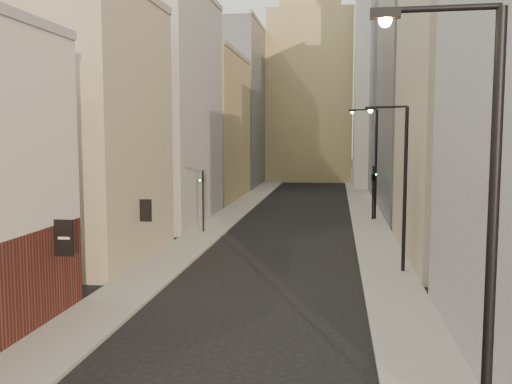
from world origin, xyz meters
name	(u,v)px	position (x,y,z in m)	size (l,w,h in m)	color
sidewalk_left	(245,204)	(-6.50, 55.00, 0.07)	(3.00, 140.00, 0.15)	gray
sidewalk_right	(363,206)	(6.50, 55.00, 0.07)	(3.00, 140.00, 0.15)	gray
left_bldg_beige	(82,131)	(-12.00, 26.00, 8.00)	(8.00, 12.00, 16.00)	#9D937A
left_bldg_grey	(160,109)	(-12.00, 42.00, 10.00)	(8.00, 16.00, 20.00)	gray
left_bldg_tan	(206,129)	(-12.00, 60.00, 8.50)	(8.00, 18.00, 17.00)	tan
left_bldg_wingrid	(235,107)	(-12.00, 80.00, 12.00)	(8.00, 20.00, 24.00)	gray
right_bldg_beige	(474,99)	(12.00, 30.00, 10.00)	(8.00, 16.00, 20.00)	#9D937A
right_bldg_wingrid	(426,80)	(12.00, 50.00, 13.00)	(8.00, 20.00, 26.00)	gray
highrise	(442,7)	(18.00, 78.00, 25.66)	(21.00, 23.00, 51.20)	gray
clock_tower	(311,77)	(-1.00, 92.00, 17.63)	(14.00, 14.00, 44.90)	tan
white_tower	(383,59)	(10.00, 78.00, 18.61)	(8.00, 8.00, 41.50)	silver
streetlamp_near	(479,221)	(6.57, 4.96, 5.94)	(2.73, 0.36, 10.40)	black
streetlamp_mid	(401,178)	(7.13, 24.92, 5.34)	(2.33, 1.08, 9.35)	black
streetlamp_far	(373,157)	(6.84, 44.92, 5.74)	(2.61, 0.73, 10.06)	black
traffic_light_left	(203,188)	(-6.76, 36.01, 3.62)	(0.58, 0.51, 5.00)	black
traffic_light_right	(373,180)	(6.87, 44.60, 3.71)	(0.67, 0.67, 5.00)	black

